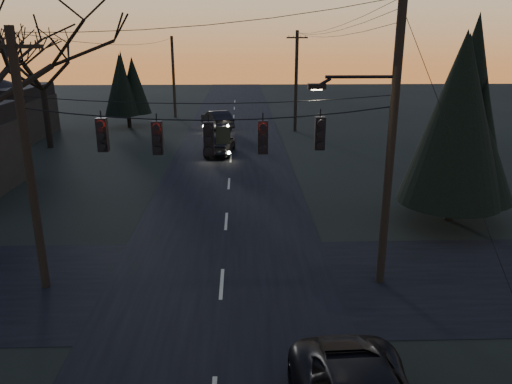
{
  "coord_description": "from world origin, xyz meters",
  "views": [
    {
      "loc": [
        0.71,
        -5.47,
        8.28
      ],
      "look_at": [
        1.19,
        10.19,
        3.27
      ],
      "focal_mm": 35.0,
      "sensor_mm": 36.0,
      "label": 1
    }
  ],
  "objects_px": {
    "utility_pole_far_l": "(176,117)",
    "sedan_oncoming_b": "(217,119)",
    "utility_pole_left": "(46,287)",
    "utility_pole_right": "(379,282)",
    "sedan_oncoming_a": "(220,143)",
    "evergreen_right": "(462,112)",
    "utility_pole_far_r": "(295,131)"
  },
  "relations": [
    {
      "from": "utility_pole_far_l",
      "to": "sedan_oncoming_b",
      "type": "relative_size",
      "value": 1.66
    },
    {
      "from": "utility_pole_left",
      "to": "utility_pole_far_l",
      "type": "height_order",
      "value": "utility_pole_left"
    },
    {
      "from": "utility_pole_right",
      "to": "sedan_oncoming_a",
      "type": "bearing_deg",
      "value": 107.94
    },
    {
      "from": "utility_pole_right",
      "to": "utility_pole_far_l",
      "type": "distance_m",
      "value": 37.79
    },
    {
      "from": "utility_pole_right",
      "to": "sedan_oncoming_a",
      "type": "relative_size",
      "value": 2.17
    },
    {
      "from": "evergreen_right",
      "to": "utility_pole_far_l",
      "type": "bearing_deg",
      "value": 118.49
    },
    {
      "from": "evergreen_right",
      "to": "sedan_oncoming_a",
      "type": "xyz_separation_m",
      "value": [
        -11.13,
        13.55,
        -4.23
      ]
    },
    {
      "from": "utility_pole_left",
      "to": "sedan_oncoming_a",
      "type": "relative_size",
      "value": 1.84
    },
    {
      "from": "sedan_oncoming_a",
      "to": "utility_pole_far_l",
      "type": "bearing_deg",
      "value": -65.94
    },
    {
      "from": "utility_pole_left",
      "to": "sedan_oncoming_b",
      "type": "xyz_separation_m",
      "value": [
        4.56,
        29.73,
        0.79
      ]
    },
    {
      "from": "utility_pole_far_l",
      "to": "sedan_oncoming_b",
      "type": "distance_m",
      "value": 7.8
    },
    {
      "from": "utility_pole_left",
      "to": "sedan_oncoming_b",
      "type": "bearing_deg",
      "value": 81.28
    },
    {
      "from": "utility_pole_far_l",
      "to": "utility_pole_right",
      "type": "bearing_deg",
      "value": -72.28
    },
    {
      "from": "utility_pole_far_r",
      "to": "evergreen_right",
      "type": "distance_m",
      "value": 23.16
    },
    {
      "from": "utility_pole_left",
      "to": "evergreen_right",
      "type": "xyz_separation_m",
      "value": [
        16.33,
        5.91,
        5.02
      ]
    },
    {
      "from": "utility_pole_left",
      "to": "sedan_oncoming_a",
      "type": "height_order",
      "value": "utility_pole_left"
    },
    {
      "from": "utility_pole_right",
      "to": "sedan_oncoming_b",
      "type": "distance_m",
      "value": 30.54
    },
    {
      "from": "utility_pole_right",
      "to": "sedan_oncoming_a",
      "type": "xyz_separation_m",
      "value": [
        -6.3,
        19.46,
        0.79
      ]
    },
    {
      "from": "utility_pole_right",
      "to": "utility_pole_far_r",
      "type": "distance_m",
      "value": 28.0
    },
    {
      "from": "utility_pole_right",
      "to": "utility_pole_far_l",
      "type": "bearing_deg",
      "value": 107.72
    },
    {
      "from": "utility_pole_right",
      "to": "utility_pole_far_r",
      "type": "xyz_separation_m",
      "value": [
        0.0,
        28.0,
        0.0
      ]
    },
    {
      "from": "utility_pole_far_l",
      "to": "sedan_oncoming_b",
      "type": "bearing_deg",
      "value": -54.0
    },
    {
      "from": "utility_pole_left",
      "to": "utility_pole_far_r",
      "type": "xyz_separation_m",
      "value": [
        11.5,
        28.0,
        0.0
      ]
    },
    {
      "from": "utility_pole_far_l",
      "to": "utility_pole_far_r",
      "type": "bearing_deg",
      "value": -34.82
    },
    {
      "from": "utility_pole_far_l",
      "to": "sedan_oncoming_a",
      "type": "height_order",
      "value": "utility_pole_far_l"
    },
    {
      "from": "utility_pole_far_l",
      "to": "sedan_oncoming_b",
      "type": "xyz_separation_m",
      "value": [
        4.56,
        -6.27,
        0.79
      ]
    },
    {
      "from": "utility_pole_far_l",
      "to": "sedan_oncoming_a",
      "type": "relative_size",
      "value": 1.73
    },
    {
      "from": "utility_pole_far_l",
      "to": "evergreen_right",
      "type": "height_order",
      "value": "evergreen_right"
    },
    {
      "from": "sedan_oncoming_b",
      "to": "utility_pole_far_l",
      "type": "bearing_deg",
      "value": -74.82
    },
    {
      "from": "utility_pole_far_r",
      "to": "evergreen_right",
      "type": "height_order",
      "value": "evergreen_right"
    },
    {
      "from": "utility_pole_far_l",
      "to": "utility_pole_left",
      "type": "bearing_deg",
      "value": -90.0
    },
    {
      "from": "sedan_oncoming_a",
      "to": "utility_pole_right",
      "type": "bearing_deg",
      "value": 114.53
    }
  ]
}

